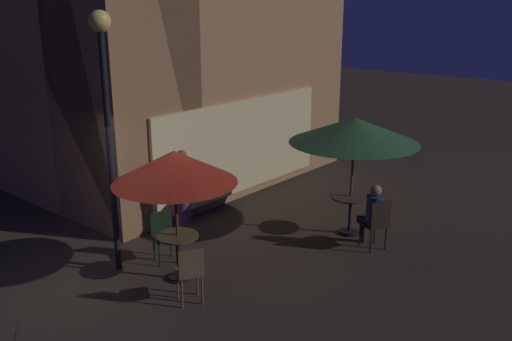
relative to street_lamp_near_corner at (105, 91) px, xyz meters
The scene contains 11 objects.
ground_plane 3.13m from the street_lamp_near_corner, behind, with size 60.00×60.00×0.00m, color #31281F.
street_lamp_near_corner is the anchor object (origin of this frame).
cafe_table_0 5.11m from the street_lamp_near_corner, 30.30° to the right, with size 0.79×0.79×0.79m.
cafe_table_1 2.76m from the street_lamp_near_corner, 69.47° to the right, with size 0.69×0.69×0.78m.
patio_umbrella_0 4.58m from the street_lamp_near_corner, 30.30° to the right, with size 2.46×2.46×2.34m.
patio_umbrella_1 1.62m from the street_lamp_near_corner, 69.47° to the right, with size 1.99×1.99×2.20m.
cafe_chair_0 5.26m from the street_lamp_near_corner, 40.80° to the right, with size 0.56×0.56×0.98m.
cafe_chair_1 2.65m from the street_lamp_near_corner, 25.43° to the right, with size 0.52×0.52×0.88m.
cafe_chair_2 3.09m from the street_lamp_near_corner, 90.70° to the right, with size 0.53×0.53×0.92m.
patron_seated_0 5.17m from the street_lamp_near_corner, 38.94° to the right, with size 0.43×0.51×1.24m.
patron_standing_1 2.73m from the street_lamp_near_corner, ahead, with size 0.30×0.30×1.75m.
Camera 1 is at (-4.47, -7.31, 4.39)m, focal length 39.07 mm.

